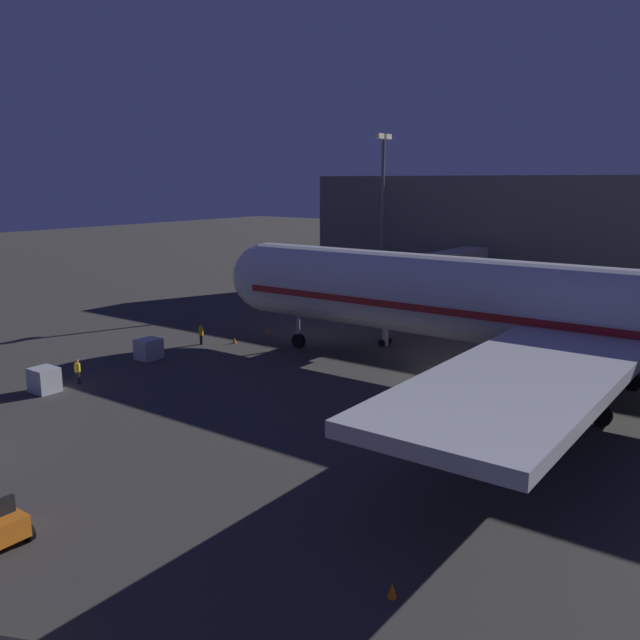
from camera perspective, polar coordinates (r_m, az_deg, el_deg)
The scene contains 11 objects.
ground_plane at distance 50.22m, azimuth 10.94°, elevation -4.68°, with size 320.00×320.00×0.00m, color #383533.
airliner_at_gate at distance 45.83m, azimuth 21.83°, elevation 0.47°, with size 48.47×60.39×19.70m.
jet_bridge at distance 62.99m, azimuth 8.84°, elevation 4.19°, with size 21.86×3.40×7.37m.
apron_floodlight_mast at distance 80.73m, azimuth 5.40°, elevation 9.80°, with size 2.90×0.50×19.53m.
baggage_container_near_belt at distance 55.26m, azimuth -14.54°, elevation -2.44°, with size 1.86×1.58×1.64m, color #B7BABF.
baggage_container_mid_row at distance 49.04m, azimuth -22.65°, elevation -4.78°, with size 1.59×1.75×1.69m, color #B7BABF.
ground_crew_near_nose_gear at distance 50.03m, azimuth -20.15°, elevation -4.10°, with size 0.40×0.40×1.78m.
ground_crew_marshaller_fwd at distance 59.09m, azimuth -10.20°, elevation -1.16°, with size 0.40×0.40×1.76m.
traffic_cone_nose_port at distance 62.36m, azimuth -4.59°, elevation -0.98°, with size 0.36×0.36×0.55m, color orange.
traffic_cone_nose_starboard at distance 59.19m, azimuth -7.37°, elevation -1.74°, with size 0.36×0.36×0.55m, color orange.
traffic_cone_wingtip_svc_side at distance 24.86m, azimuth 6.23°, elevation -22.13°, with size 0.36×0.36×0.55m, color orange.
Camera 1 is at (43.71, 20.26, 14.17)m, focal length 37.16 mm.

